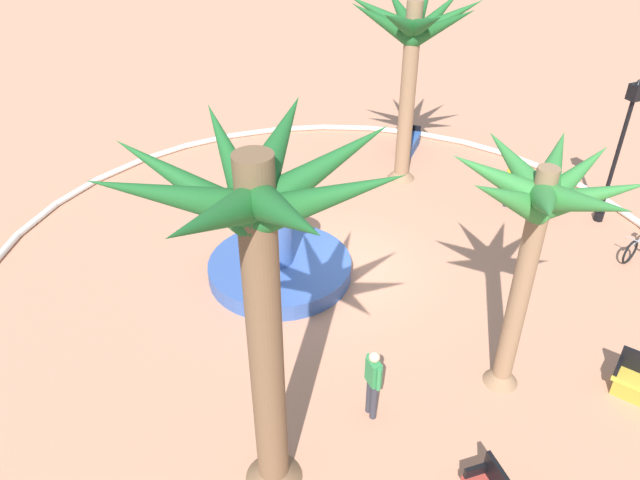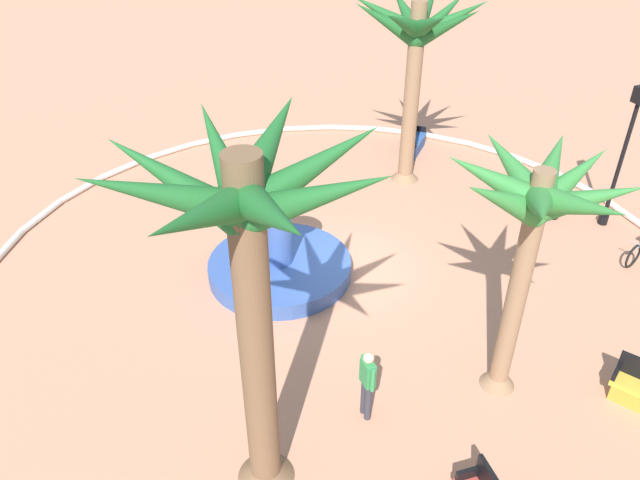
{
  "view_description": "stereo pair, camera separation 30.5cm",
  "coord_description": "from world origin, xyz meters",
  "px_view_note": "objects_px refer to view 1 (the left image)",
  "views": [
    {
      "loc": [
        -12.06,
        5.97,
        9.89
      ],
      "look_at": [
        0.11,
        0.45,
        1.0
      ],
      "focal_mm": 34.3,
      "sensor_mm": 36.0,
      "label": 1
    },
    {
      "loc": [
        -12.18,
        5.69,
        9.89
      ],
      "look_at": [
        0.11,
        0.45,
        1.0
      ],
      "focal_mm": 34.3,
      "sensor_mm": 36.0,
      "label": 2
    }
  ],
  "objects_px": {
    "trash_bin": "(550,203)",
    "fountain": "(280,265)",
    "person_cyclist_helmet": "(512,181)",
    "bicycle_red_frame": "(640,245)",
    "person_cyclist_photo": "(373,381)",
    "palm_tree_mid_plaza": "(259,255)",
    "palm_tree_by_curb": "(413,41)",
    "bench_west": "(409,142)",
    "palm_tree_near_fountain": "(539,212)",
    "person_pedestrian_stroll": "(260,190)",
    "lamppost": "(621,142)"
  },
  "relations": [
    {
      "from": "palm_tree_by_curb",
      "to": "trash_bin",
      "type": "relative_size",
      "value": 8.39
    },
    {
      "from": "palm_tree_by_curb",
      "to": "bench_west",
      "type": "height_order",
      "value": "palm_tree_by_curb"
    },
    {
      "from": "person_cyclist_photo",
      "to": "person_pedestrian_stroll",
      "type": "bearing_deg",
      "value": -4.04
    },
    {
      "from": "palm_tree_mid_plaza",
      "to": "bicycle_red_frame",
      "type": "bearing_deg",
      "value": -78.37
    },
    {
      "from": "lamppost",
      "to": "person_pedestrian_stroll",
      "type": "xyz_separation_m",
      "value": [
        4.43,
        9.38,
        -1.65
      ]
    },
    {
      "from": "bench_west",
      "to": "trash_bin",
      "type": "distance_m",
      "value": 5.98
    },
    {
      "from": "person_pedestrian_stroll",
      "to": "bench_west",
      "type": "bearing_deg",
      "value": -71.36
    },
    {
      "from": "trash_bin",
      "to": "person_cyclist_helmet",
      "type": "bearing_deg",
      "value": 40.4
    },
    {
      "from": "bicycle_red_frame",
      "to": "bench_west",
      "type": "bearing_deg",
      "value": 14.65
    },
    {
      "from": "bench_west",
      "to": "person_cyclist_helmet",
      "type": "relative_size",
      "value": 0.93
    },
    {
      "from": "trash_bin",
      "to": "person_cyclist_photo",
      "type": "distance_m",
      "value": 9.99
    },
    {
      "from": "palm_tree_mid_plaza",
      "to": "bicycle_red_frame",
      "type": "relative_size",
      "value": 4.06
    },
    {
      "from": "trash_bin",
      "to": "fountain",
      "type": "bearing_deg",
      "value": 86.77
    },
    {
      "from": "palm_tree_by_curb",
      "to": "bench_west",
      "type": "bearing_deg",
      "value": -37.04
    },
    {
      "from": "person_cyclist_photo",
      "to": "lamppost",
      "type": "bearing_deg",
      "value": -69.28
    },
    {
      "from": "bench_west",
      "to": "person_pedestrian_stroll",
      "type": "xyz_separation_m",
      "value": [
        -2.24,
        6.65,
        0.6
      ]
    },
    {
      "from": "bicycle_red_frame",
      "to": "person_cyclist_photo",
      "type": "xyz_separation_m",
      "value": [
        -1.87,
        9.47,
        0.58
      ]
    },
    {
      "from": "trash_bin",
      "to": "person_cyclist_photo",
      "type": "relative_size",
      "value": 0.43
    },
    {
      "from": "palm_tree_mid_plaza",
      "to": "palm_tree_near_fountain",
      "type": "bearing_deg",
      "value": -87.89
    },
    {
      "from": "fountain",
      "to": "bench_west",
      "type": "distance_m",
      "value": 8.92
    },
    {
      "from": "palm_tree_by_curb",
      "to": "person_cyclist_helmet",
      "type": "height_order",
      "value": "palm_tree_by_curb"
    },
    {
      "from": "bench_west",
      "to": "person_pedestrian_stroll",
      "type": "height_order",
      "value": "person_pedestrian_stroll"
    },
    {
      "from": "person_cyclist_helmet",
      "to": "palm_tree_mid_plaza",
      "type": "bearing_deg",
      "value": 120.94
    },
    {
      "from": "palm_tree_mid_plaza",
      "to": "person_cyclist_helmet",
      "type": "relative_size",
      "value": 4.25
    },
    {
      "from": "fountain",
      "to": "palm_tree_near_fountain",
      "type": "height_order",
      "value": "palm_tree_near_fountain"
    },
    {
      "from": "fountain",
      "to": "palm_tree_mid_plaza",
      "type": "distance_m",
      "value": 7.76
    },
    {
      "from": "fountain",
      "to": "palm_tree_near_fountain",
      "type": "relative_size",
      "value": 0.7
    },
    {
      "from": "bicycle_red_frame",
      "to": "person_pedestrian_stroll",
      "type": "xyz_separation_m",
      "value": [
        6.33,
        8.9,
        0.56
      ]
    },
    {
      "from": "palm_tree_mid_plaza",
      "to": "bench_west",
      "type": "relative_size",
      "value": 4.57
    },
    {
      "from": "trash_bin",
      "to": "bicycle_red_frame",
      "type": "xyz_separation_m",
      "value": [
        -2.81,
        -0.67,
        -0.0
      ]
    },
    {
      "from": "person_pedestrian_stroll",
      "to": "lamppost",
      "type": "bearing_deg",
      "value": -115.3
    },
    {
      "from": "lamppost",
      "to": "person_cyclist_helmet",
      "type": "relative_size",
      "value": 2.77
    },
    {
      "from": "person_pedestrian_stroll",
      "to": "bicycle_red_frame",
      "type": "bearing_deg",
      "value": -125.44
    },
    {
      "from": "bicycle_red_frame",
      "to": "person_cyclist_photo",
      "type": "bearing_deg",
      "value": 101.18
    },
    {
      "from": "trash_bin",
      "to": "person_pedestrian_stroll",
      "type": "height_order",
      "value": "person_pedestrian_stroll"
    },
    {
      "from": "person_cyclist_helmet",
      "to": "trash_bin",
      "type": "bearing_deg",
      "value": -139.6
    },
    {
      "from": "palm_tree_near_fountain",
      "to": "lamppost",
      "type": "height_order",
      "value": "palm_tree_near_fountain"
    },
    {
      "from": "lamppost",
      "to": "bicycle_red_frame",
      "type": "height_order",
      "value": "lamppost"
    },
    {
      "from": "trash_bin",
      "to": "person_cyclist_helmet",
      "type": "relative_size",
      "value": 0.46
    },
    {
      "from": "fountain",
      "to": "person_pedestrian_stroll",
      "type": "relative_size",
      "value": 2.25
    },
    {
      "from": "trash_bin",
      "to": "bicycle_red_frame",
      "type": "relative_size",
      "value": 0.43
    },
    {
      "from": "person_cyclist_helmet",
      "to": "person_cyclist_photo",
      "type": "xyz_separation_m",
      "value": [
        -5.63,
        7.99,
        0.06
      ]
    },
    {
      "from": "bench_west",
      "to": "bicycle_red_frame",
      "type": "xyz_separation_m",
      "value": [
        -8.58,
        -2.24,
        0.04
      ]
    },
    {
      "from": "bicycle_red_frame",
      "to": "person_cyclist_photo",
      "type": "relative_size",
      "value": 0.98
    },
    {
      "from": "fountain",
      "to": "person_pedestrian_stroll",
      "type": "bearing_deg",
      "value": -10.18
    },
    {
      "from": "trash_bin",
      "to": "person_cyclist_photo",
      "type": "height_order",
      "value": "person_cyclist_photo"
    },
    {
      "from": "fountain",
      "to": "palm_tree_mid_plaza",
      "type": "height_order",
      "value": "palm_tree_mid_plaza"
    },
    {
      "from": "palm_tree_mid_plaza",
      "to": "person_cyclist_photo",
      "type": "bearing_deg",
      "value": -76.56
    },
    {
      "from": "palm_tree_near_fountain",
      "to": "person_cyclist_photo",
      "type": "xyz_separation_m",
      "value": [
        0.36,
        3.0,
        -3.31
      ]
    },
    {
      "from": "trash_bin",
      "to": "bicycle_red_frame",
      "type": "height_order",
      "value": "bicycle_red_frame"
    }
  ]
}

